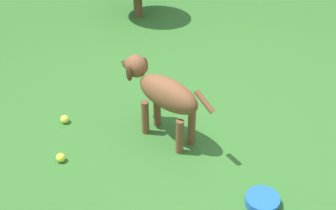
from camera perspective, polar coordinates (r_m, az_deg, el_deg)
ground at (r=3.62m, az=3.16°, el=-4.14°), size 14.00×14.00×0.00m
dog at (r=3.42m, az=-0.64°, el=1.50°), size 0.87×0.28×0.59m
tennis_ball_0 at (r=3.84m, az=-12.21°, el=-1.66°), size 0.07×0.07×0.07m
tennis_ball_1 at (r=3.49m, az=-12.66°, el=-6.13°), size 0.07×0.07×0.07m
water_bowl at (r=3.18m, az=11.17°, el=-11.13°), size 0.22×0.22×0.06m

